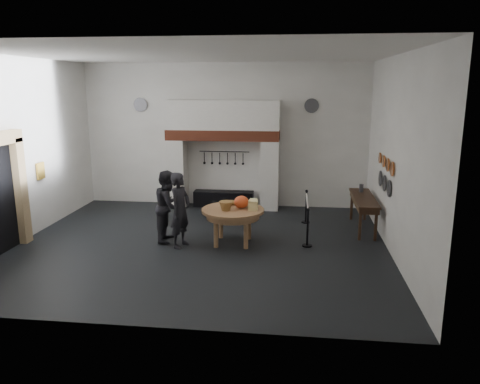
# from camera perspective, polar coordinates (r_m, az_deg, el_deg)

# --- Properties ---
(floor) EXTENTS (9.00, 8.00, 0.02)m
(floor) POSITION_cam_1_polar(r_m,az_deg,el_deg) (11.56, -4.82, -6.44)
(floor) COLOR black
(floor) RESTS_ON ground
(ceiling) EXTENTS (9.00, 8.00, 0.02)m
(ceiling) POSITION_cam_1_polar(r_m,az_deg,el_deg) (10.92, -5.29, 16.41)
(ceiling) COLOR silver
(ceiling) RESTS_ON wall_back
(wall_back) EXTENTS (9.00, 0.02, 4.50)m
(wall_back) POSITION_cam_1_polar(r_m,az_deg,el_deg) (14.93, -1.89, 6.89)
(wall_back) COLOR white
(wall_back) RESTS_ON floor
(wall_front) EXTENTS (9.00, 0.02, 4.50)m
(wall_front) POSITION_cam_1_polar(r_m,az_deg,el_deg) (7.22, -11.52, -0.01)
(wall_front) COLOR white
(wall_front) RESTS_ON floor
(wall_left) EXTENTS (0.02, 8.00, 4.50)m
(wall_left) POSITION_cam_1_polar(r_m,az_deg,el_deg) (12.73, -25.36, 4.58)
(wall_left) COLOR white
(wall_left) RESTS_ON floor
(wall_right) EXTENTS (0.02, 8.00, 4.50)m
(wall_right) POSITION_cam_1_polar(r_m,az_deg,el_deg) (11.02, 18.58, 4.03)
(wall_right) COLOR white
(wall_right) RESTS_ON floor
(chimney_pier_left) EXTENTS (0.55, 0.70, 2.15)m
(chimney_pier_left) POSITION_cam_1_polar(r_m,az_deg,el_deg) (15.05, -7.62, 2.31)
(chimney_pier_left) COLOR silver
(chimney_pier_left) RESTS_ON floor
(chimney_pier_right) EXTENTS (0.55, 0.70, 2.15)m
(chimney_pier_right) POSITION_cam_1_polar(r_m,az_deg,el_deg) (14.61, 3.67, 2.07)
(chimney_pier_right) COLOR silver
(chimney_pier_right) RESTS_ON floor
(hearth_brick_band) EXTENTS (3.50, 0.72, 0.32)m
(hearth_brick_band) POSITION_cam_1_polar(r_m,az_deg,el_deg) (14.58, -2.10, 6.98)
(hearth_brick_band) COLOR #9E442B
(hearth_brick_band) RESTS_ON chimney_pier_left
(chimney_hood) EXTENTS (3.50, 0.70, 0.90)m
(chimney_hood) POSITION_cam_1_polar(r_m,az_deg,el_deg) (14.53, -2.12, 9.37)
(chimney_hood) COLOR silver
(chimney_hood) RESTS_ON hearth_brick_band
(iron_range) EXTENTS (1.90, 0.45, 0.50)m
(iron_range) POSITION_cam_1_polar(r_m,az_deg,el_deg) (15.00, -2.00, -0.84)
(iron_range) COLOR black
(iron_range) RESTS_ON floor
(utensil_rail) EXTENTS (1.60, 0.02, 0.02)m
(utensil_rail) POSITION_cam_1_polar(r_m,az_deg,el_deg) (14.91, -1.93, 4.95)
(utensil_rail) COLOR black
(utensil_rail) RESTS_ON wall_back
(door_recess) EXTENTS (0.04, 1.10, 2.50)m
(door_recess) POSITION_cam_1_polar(r_m,az_deg,el_deg) (12.06, -27.26, -0.87)
(door_recess) COLOR black
(door_recess) RESTS_ON floor
(door_jamb_far) EXTENTS (0.22, 0.30, 2.60)m
(door_jamb_far) POSITION_cam_1_polar(r_m,az_deg,el_deg) (12.57, -25.19, 0.09)
(door_jamb_far) COLOR tan
(door_jamb_far) RESTS_ON floor
(wall_plaque) EXTENTS (0.05, 0.34, 0.44)m
(wall_plaque) POSITION_cam_1_polar(r_m,az_deg,el_deg) (13.47, -23.13, 2.38)
(wall_plaque) COLOR gold
(wall_plaque) RESTS_ON wall_left
(work_table) EXTENTS (1.66, 1.66, 0.07)m
(work_table) POSITION_cam_1_polar(r_m,az_deg,el_deg) (11.41, -0.88, -2.24)
(work_table) COLOR tan
(work_table) RESTS_ON floor
(pumpkin) EXTENTS (0.36, 0.36, 0.31)m
(pumpkin) POSITION_cam_1_polar(r_m,az_deg,el_deg) (11.43, 0.18, -1.23)
(pumpkin) COLOR #EA5121
(pumpkin) RESTS_ON work_table
(cheese_block_big) EXTENTS (0.22, 0.22, 0.24)m
(cheese_block_big) POSITION_cam_1_polar(r_m,az_deg,el_deg) (11.27, 1.61, -1.63)
(cheese_block_big) COLOR #F9E395
(cheese_block_big) RESTS_ON work_table
(cheese_block_small) EXTENTS (0.18, 0.18, 0.20)m
(cheese_block_small) POSITION_cam_1_polar(r_m,az_deg,el_deg) (11.56, 1.64, -1.35)
(cheese_block_small) COLOR #FFF698
(cheese_block_small) RESTS_ON work_table
(wicker_basket) EXTENTS (0.35, 0.35, 0.22)m
(wicker_basket) POSITION_cam_1_polar(r_m,az_deg,el_deg) (11.25, -1.74, -1.71)
(wicker_basket) COLOR #A2693B
(wicker_basket) RESTS_ON work_table
(bread_loaf) EXTENTS (0.31, 0.18, 0.13)m
(bread_loaf) POSITION_cam_1_polar(r_m,az_deg,el_deg) (11.73, -1.14, -1.31)
(bread_loaf) COLOR #AB7B3C
(bread_loaf) RESTS_ON work_table
(visitor_near) EXTENTS (0.62, 0.77, 1.82)m
(visitor_near) POSITION_cam_1_polar(r_m,az_deg,el_deg) (11.26, -7.30, -2.19)
(visitor_near) COLOR black
(visitor_near) RESTS_ON floor
(visitor_far) EXTENTS (0.70, 0.89, 1.78)m
(visitor_far) POSITION_cam_1_polar(r_m,az_deg,el_deg) (11.74, -8.72, -1.69)
(visitor_far) COLOR black
(visitor_far) RESTS_ON floor
(side_table) EXTENTS (0.55, 2.20, 0.06)m
(side_table) POSITION_cam_1_polar(r_m,az_deg,el_deg) (12.92, 14.87, -0.73)
(side_table) COLOR #3A2615
(side_table) RESTS_ON floor
(pewter_jug) EXTENTS (0.12, 0.12, 0.22)m
(pewter_jug) POSITION_cam_1_polar(r_m,az_deg,el_deg) (13.47, 14.56, 0.46)
(pewter_jug) COLOR #45454A
(pewter_jug) RESTS_ON side_table
(copper_pan_a) EXTENTS (0.03, 0.34, 0.34)m
(copper_pan_a) POSITION_cam_1_polar(r_m,az_deg,el_deg) (11.25, 18.07, 2.69)
(copper_pan_a) COLOR #C6662D
(copper_pan_a) RESTS_ON wall_right
(copper_pan_b) EXTENTS (0.03, 0.32, 0.32)m
(copper_pan_b) POSITION_cam_1_polar(r_m,az_deg,el_deg) (11.79, 17.57, 3.17)
(copper_pan_b) COLOR #C6662D
(copper_pan_b) RESTS_ON wall_right
(copper_pan_c) EXTENTS (0.03, 0.30, 0.30)m
(copper_pan_c) POSITION_cam_1_polar(r_m,az_deg,el_deg) (12.32, 17.11, 3.60)
(copper_pan_c) COLOR #C6662D
(copper_pan_c) RESTS_ON wall_right
(copper_pan_d) EXTENTS (0.03, 0.28, 0.28)m
(copper_pan_d) POSITION_cam_1_polar(r_m,az_deg,el_deg) (12.85, 16.69, 4.00)
(copper_pan_d) COLOR #C6662D
(copper_pan_d) RESTS_ON wall_right
(pewter_plate_left) EXTENTS (0.03, 0.40, 0.40)m
(pewter_plate_left) POSITION_cam_1_polar(r_m,az_deg,el_deg) (11.54, 17.71, 0.42)
(pewter_plate_left) COLOR #4C4C51
(pewter_plate_left) RESTS_ON wall_right
(pewter_plate_mid) EXTENTS (0.03, 0.40, 0.40)m
(pewter_plate_mid) POSITION_cam_1_polar(r_m,az_deg,el_deg) (12.12, 17.19, 1.04)
(pewter_plate_mid) COLOR #4C4C51
(pewter_plate_mid) RESTS_ON wall_right
(pewter_plate_right) EXTENTS (0.03, 0.40, 0.40)m
(pewter_plate_right) POSITION_cam_1_polar(r_m,az_deg,el_deg) (12.70, 16.73, 1.60)
(pewter_plate_right) COLOR #4C4C51
(pewter_plate_right) RESTS_ON wall_right
(pewter_plate_back_left) EXTENTS (0.44, 0.03, 0.44)m
(pewter_plate_back_left) POSITION_cam_1_polar(r_m,az_deg,el_deg) (15.46, -12.05, 10.36)
(pewter_plate_back_left) COLOR #4C4C51
(pewter_plate_back_left) RESTS_ON wall_back
(pewter_plate_back_right) EXTENTS (0.44, 0.03, 0.44)m
(pewter_plate_back_right) POSITION_cam_1_polar(r_m,az_deg,el_deg) (14.65, 8.73, 10.36)
(pewter_plate_back_right) COLOR #4C4C51
(pewter_plate_back_right) RESTS_ON wall_back
(barrier_post_near) EXTENTS (0.05, 0.05, 0.90)m
(barrier_post_near) POSITION_cam_1_polar(r_m,az_deg,el_deg) (11.41, 8.25, -4.42)
(barrier_post_near) COLOR black
(barrier_post_near) RESTS_ON floor
(barrier_post_far) EXTENTS (0.05, 0.05, 0.90)m
(barrier_post_far) POSITION_cam_1_polar(r_m,az_deg,el_deg) (13.33, 8.07, -1.86)
(barrier_post_far) COLOR black
(barrier_post_far) RESTS_ON floor
(barrier_rope) EXTENTS (0.04, 2.00, 0.04)m
(barrier_rope) POSITION_cam_1_polar(r_m,az_deg,el_deg) (12.26, 8.21, -1.24)
(barrier_rope) COLOR white
(barrier_rope) RESTS_ON barrier_post_near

